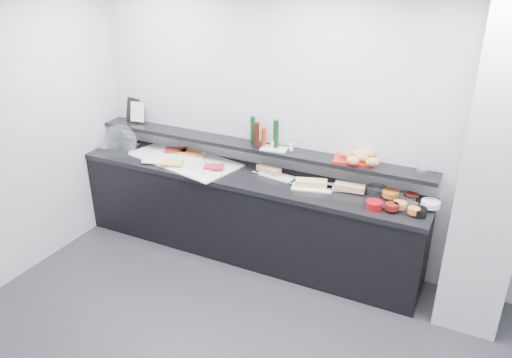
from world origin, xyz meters
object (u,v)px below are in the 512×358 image
at_px(sandwich_plate_mid, 312,188).
at_px(condiment_tray, 274,149).
at_px(bread_tray, 353,160).
at_px(cloche_base, 119,147).
at_px(carafe, 424,158).
at_px(framed_print, 133,110).

distance_m(sandwich_plate_mid, condiment_tray, 0.55).
xyz_separation_m(condiment_tray, bread_tray, (0.77, 0.06, 0.00)).
bearing_deg(cloche_base, condiment_tray, -1.92).
xyz_separation_m(condiment_tray, carafe, (1.39, 0.02, 0.14)).
xyz_separation_m(framed_print, bread_tray, (2.57, -0.05, -0.12)).
height_order(sandwich_plate_mid, bread_tray, bread_tray).
bearing_deg(carafe, sandwich_plate_mid, -168.19).
relative_size(condiment_tray, carafe, 0.85).
bearing_deg(bread_tray, cloche_base, 176.07).
height_order(framed_print, condiment_tray, framed_print).
relative_size(cloche_base, bread_tray, 1.14).
bearing_deg(bread_tray, framed_print, 169.91).
bearing_deg(carafe, cloche_base, -176.49).
relative_size(sandwich_plate_mid, bread_tray, 1.07).
relative_size(framed_print, carafe, 0.87).
bearing_deg(framed_print, carafe, 10.80).
distance_m(sandwich_plate_mid, carafe, 1.02).
xyz_separation_m(sandwich_plate_mid, carafe, (0.92, 0.19, 0.39)).
relative_size(sandwich_plate_mid, carafe, 1.24).
distance_m(cloche_base, bread_tray, 2.60).
bearing_deg(framed_print, bread_tray, 11.22).
xyz_separation_m(cloche_base, carafe, (3.20, 0.20, 0.38)).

